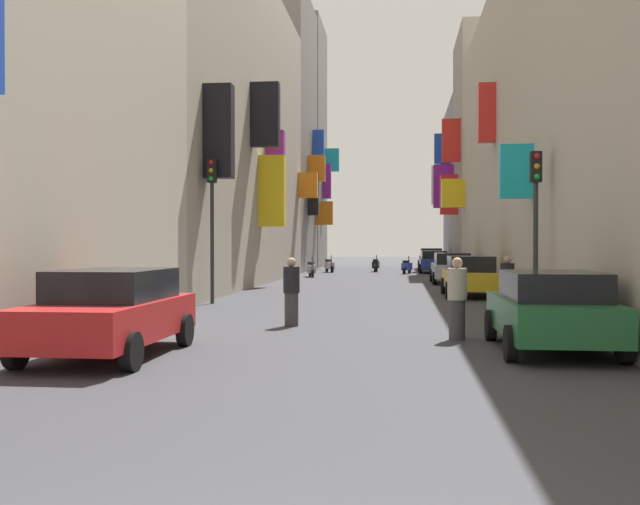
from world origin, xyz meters
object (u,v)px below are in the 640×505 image
(parked_car_silver, at_px, (452,267))
(parked_car_yellow, at_px, (470,275))
(parked_car_grey, at_px, (431,258))
(pedestrian_crossing, at_px, (507,284))
(traffic_light_far_corner, at_px, (536,206))
(pedestrian_near_right, at_px, (291,292))
(scooter_black, at_px, (376,265))
(scooter_white, at_px, (329,265))
(traffic_light_near_corner, at_px, (212,206))
(pedestrian_near_left, at_px, (457,299))
(scooter_silver, at_px, (311,269))
(parked_car_red, at_px, (110,311))
(parked_car_green, at_px, (551,309))
(parked_car_blue, at_px, (434,261))
(scooter_blue, at_px, (407,266))

(parked_car_silver, xyz_separation_m, parked_car_yellow, (0.05, -8.68, -0.00))
(parked_car_grey, height_order, pedestrian_crossing, pedestrian_crossing)
(pedestrian_crossing, relative_size, traffic_light_far_corner, 0.38)
(pedestrian_near_right, bearing_deg, scooter_black, 88.46)
(scooter_white, bearing_deg, parked_car_grey, 46.67)
(parked_car_grey, bearing_deg, traffic_light_near_corner, -104.17)
(pedestrian_crossing, relative_size, pedestrian_near_left, 0.96)
(parked_car_grey, bearing_deg, scooter_silver, -117.32)
(parked_car_red, relative_size, parked_car_green, 1.03)
(parked_car_green, distance_m, scooter_silver, 28.77)
(scooter_black, bearing_deg, parked_car_grey, 57.13)
(parked_car_red, distance_m, parked_car_green, 7.66)
(parked_car_blue, relative_size, traffic_light_near_corner, 0.93)
(parked_car_green, distance_m, pedestrian_near_right, 6.16)
(pedestrian_near_left, xyz_separation_m, traffic_light_near_corner, (-7.05, 7.90, 2.29))
(parked_car_yellow, relative_size, parked_car_blue, 0.97)
(scooter_blue, distance_m, traffic_light_far_corner, 27.85)
(parked_car_green, bearing_deg, parked_car_blue, 90.79)
(scooter_blue, relative_size, pedestrian_near_left, 1.17)
(scooter_white, height_order, traffic_light_far_corner, traffic_light_far_corner)
(scooter_white, distance_m, pedestrian_near_right, 31.23)
(parked_car_red, xyz_separation_m, parked_car_yellow, (7.39, 14.66, -0.01))
(scooter_blue, bearing_deg, parked_car_red, -98.88)
(pedestrian_near_right, bearing_deg, pedestrian_near_left, -28.88)
(parked_car_blue, distance_m, pedestrian_near_left, 33.22)
(pedestrian_near_left, bearing_deg, pedestrian_near_right, 151.12)
(scooter_white, distance_m, pedestrian_near_left, 33.65)
(parked_car_yellow, bearing_deg, parked_car_grey, 90.39)
(scooter_white, bearing_deg, scooter_silver, -93.12)
(parked_car_blue, relative_size, scooter_black, 2.20)
(parked_car_yellow, bearing_deg, scooter_silver, 117.54)
(parked_car_green, bearing_deg, pedestrian_near_right, 146.72)
(parked_car_blue, relative_size, pedestrian_near_left, 2.61)
(parked_car_green, xyz_separation_m, pedestrian_near_left, (-1.53, 1.38, 0.06))
(traffic_light_near_corner, xyz_separation_m, traffic_light_far_corner, (9.22, -4.29, -0.26))
(parked_car_grey, xyz_separation_m, scooter_white, (-6.96, -7.38, -0.34))
(parked_car_red, relative_size, parked_car_yellow, 0.99)
(parked_car_red, height_order, scooter_silver, parked_car_red)
(scooter_silver, bearing_deg, parked_car_silver, -37.57)
(traffic_light_far_corner, bearing_deg, traffic_light_near_corner, 155.06)
(parked_car_green, height_order, traffic_light_near_corner, traffic_light_near_corner)
(parked_car_red, relative_size, scooter_blue, 2.14)
(scooter_silver, distance_m, scooter_white, 6.82)
(parked_car_green, bearing_deg, scooter_white, 101.94)
(parked_car_blue, bearing_deg, parked_car_grey, 88.95)
(parked_car_red, relative_size, traffic_light_far_corner, 0.99)
(traffic_light_near_corner, bearing_deg, parked_car_green, -47.26)
(parked_car_silver, xyz_separation_m, pedestrian_near_right, (-4.95, -18.59, 0.02))
(scooter_black, height_order, pedestrian_crossing, pedestrian_crossing)
(parked_car_yellow, distance_m, pedestrian_near_right, 11.10)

